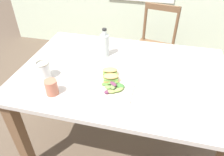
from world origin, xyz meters
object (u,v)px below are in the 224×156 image
sandwich_half_front (111,78)px  fork_on_napkin (74,73)px  sandwich_half_back (110,72)px  bottle_cold_brew (105,46)px  mason_jar_iced_tea (44,71)px  plate_lunch (110,84)px  dining_table (122,84)px  chair_wooden_far (154,47)px  cup_extra_side (51,87)px

sandwich_half_front → fork_on_napkin: (-0.26, 0.04, -0.03)m
sandwich_half_back → fork_on_napkin: bearing=-173.8°
bottle_cold_brew → mason_jar_iced_tea: bearing=-129.8°
plate_lunch → fork_on_napkin: 0.26m
dining_table → fork_on_napkin: 0.34m
plate_lunch → mason_jar_iced_tea: bearing=-175.8°
chair_wooden_far → sandwich_half_back: chair_wooden_far is taller
fork_on_napkin → cup_extra_side: size_ratio=2.02×
chair_wooden_far → bottle_cold_brew: bottle_cold_brew is taller
sandwich_half_back → mason_jar_iced_tea: size_ratio=0.88×
chair_wooden_far → plate_lunch: bearing=-101.1°
dining_table → sandwich_half_front: (-0.05, -0.14, 0.15)m
plate_lunch → mason_jar_iced_tea: 0.43m
fork_on_napkin → mason_jar_iced_tea: 0.19m
plate_lunch → sandwich_half_front: size_ratio=2.85×
sandwich_half_back → fork_on_napkin: size_ratio=0.56×
sandwich_half_front → cup_extra_side: (-0.31, -0.18, 0.01)m
plate_lunch → sandwich_half_back: bearing=106.5°
sandwich_half_back → sandwich_half_front: bearing=-70.9°
chair_wooden_far → cup_extra_side: chair_wooden_far is taller
chair_wooden_far → mason_jar_iced_tea: chair_wooden_far is taller
chair_wooden_far → sandwich_half_front: (-0.22, -1.08, 0.33)m
sandwich_half_front → mason_jar_iced_tea: mason_jar_iced_tea is taller
chair_wooden_far → fork_on_napkin: chair_wooden_far is taller
sandwich_half_front → bottle_cold_brew: 0.34m
dining_table → cup_extra_side: (-0.35, -0.32, 0.16)m
dining_table → plate_lunch: plate_lunch is taller
bottle_cold_brew → dining_table: bearing=-45.3°
sandwich_half_back → cup_extra_side: (-0.28, -0.24, 0.01)m
plate_lunch → cup_extra_side: size_ratio=3.21×
dining_table → chair_wooden_far: (0.17, 0.94, -0.18)m
fork_on_napkin → bottle_cold_brew: bearing=64.5°
plate_lunch → cup_extra_side: bearing=-152.1°
fork_on_napkin → bottle_cold_brew: 0.32m
dining_table → bottle_cold_brew: bearing=134.7°
mason_jar_iced_tea → cup_extra_side: bearing=-47.6°
dining_table → bottle_cold_brew: 0.31m
bottle_cold_brew → cup_extra_side: size_ratio=2.33×
fork_on_napkin → mason_jar_iced_tea: mason_jar_iced_tea is taller
sandwich_half_back → mason_jar_iced_tea: mason_jar_iced_tea is taller
bottle_cold_brew → cup_extra_side: (-0.18, -0.49, -0.03)m
dining_table → sandwich_half_front: sandwich_half_front is taller
dining_table → cup_extra_side: bearing=-138.0°
sandwich_half_back → plate_lunch: bearing=-73.5°
chair_wooden_far → sandwich_half_front: bearing=-101.3°
bottle_cold_brew → sandwich_half_front: bearing=-68.4°
dining_table → chair_wooden_far: 0.97m
bottle_cold_brew → mason_jar_iced_tea: size_ratio=1.82×
dining_table → fork_on_napkin: (-0.31, -0.10, 0.12)m
chair_wooden_far → sandwich_half_front: size_ratio=8.43×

